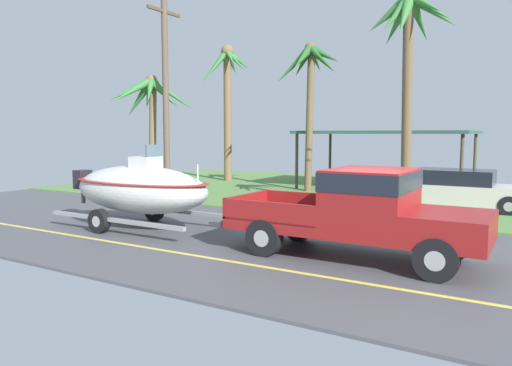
% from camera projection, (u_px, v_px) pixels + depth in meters
% --- Properties ---
extents(ground, '(36.00, 22.00, 0.11)m').
position_uv_depth(ground, '(449.00, 207.00, 17.32)').
color(ground, '#4C4C51').
extents(pickup_truck_towing, '(5.60, 2.01, 1.90)m').
position_uv_depth(pickup_truck_towing, '(369.00, 210.00, 10.02)').
color(pickup_truck_towing, maroon).
rests_on(pickup_truck_towing, ground).
extents(boat_on_trailer, '(5.81, 2.33, 2.33)m').
position_uv_depth(boat_on_trailer, '(140.00, 189.00, 13.35)').
color(boat_on_trailer, gray).
rests_on(boat_on_trailer, ground).
extents(parked_sedan_near, '(4.62, 1.84, 1.38)m').
position_uv_depth(parked_sedan_near, '(458.00, 190.00, 16.72)').
color(parked_sedan_near, beige).
rests_on(parked_sedan_near, ground).
extents(carport_awning, '(7.63, 4.52, 2.74)m').
position_uv_depth(carport_awning, '(386.00, 133.00, 22.20)').
color(carport_awning, '#4C4238').
rests_on(carport_awning, ground).
extents(palm_tree_near_left, '(2.73, 3.08, 7.01)m').
position_uv_depth(palm_tree_near_left, '(409.00, 36.00, 14.84)').
color(palm_tree_near_left, brown).
rests_on(palm_tree_near_left, ground).
extents(palm_tree_near_right, '(2.83, 2.75, 7.31)m').
position_uv_depth(palm_tree_near_right, '(226.00, 84.00, 25.83)').
color(palm_tree_near_right, brown).
rests_on(palm_tree_near_right, ground).
extents(palm_tree_mid, '(3.21, 3.65, 5.02)m').
position_uv_depth(palm_tree_mid, '(150.00, 101.00, 19.77)').
color(palm_tree_mid, brown).
rests_on(palm_tree_mid, ground).
extents(palm_tree_far_left, '(3.01, 3.12, 6.59)m').
position_uv_depth(palm_tree_far_left, '(311.00, 74.00, 21.17)').
color(palm_tree_far_left, brown).
rests_on(palm_tree_far_left, ground).
extents(utility_pole, '(0.24, 1.80, 7.88)m').
position_uv_depth(utility_pole, '(166.00, 96.00, 18.85)').
color(utility_pole, brown).
rests_on(utility_pole, ground).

